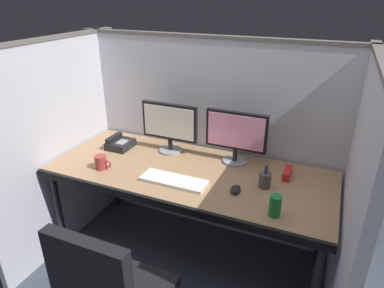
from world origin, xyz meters
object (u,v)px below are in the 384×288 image
(desk, at_px, (188,178))
(computer_mouse, at_px, (235,189))
(pen_cup, at_px, (265,180))
(monitor_left, at_px, (170,125))
(monitor_right, at_px, (236,134))
(desk_phone, at_px, (120,144))
(keyboard_main, at_px, (174,181))
(soda_can, at_px, (275,206))
(red_stapler, at_px, (287,173))
(coffee_mug, at_px, (101,162))

(desk, height_order, computer_mouse, computer_mouse)
(desk, height_order, pen_cup, pen_cup)
(monitor_left, xyz_separation_m, monitor_right, (0.50, 0.02, 0.00))
(desk_phone, bearing_deg, keyboard_main, -26.19)
(desk_phone, bearing_deg, desk, -12.49)
(computer_mouse, bearing_deg, monitor_right, 107.69)
(keyboard_main, height_order, pen_cup, pen_cup)
(keyboard_main, distance_m, soda_can, 0.66)
(monitor_left, bearing_deg, desk, -43.09)
(red_stapler, distance_m, coffee_mug, 1.24)
(monitor_left, distance_m, pen_cup, 0.81)
(monitor_left, xyz_separation_m, keyboard_main, (0.23, -0.40, -0.20))
(monitor_right, distance_m, computer_mouse, 0.44)
(soda_can, xyz_separation_m, pen_cup, (-0.11, 0.27, -0.01))
(keyboard_main, xyz_separation_m, soda_can, (0.65, -0.09, 0.05))
(monitor_right, bearing_deg, desk, -132.59)
(keyboard_main, bearing_deg, monitor_right, 57.07)
(soda_can, distance_m, coffee_mug, 1.19)
(coffee_mug, bearing_deg, red_stapler, 18.21)
(keyboard_main, bearing_deg, monitor_left, 119.47)
(monitor_right, xyz_separation_m, desk_phone, (-0.89, -0.12, -0.18))
(desk, distance_m, monitor_right, 0.45)
(desk, distance_m, computer_mouse, 0.38)
(monitor_right, bearing_deg, pen_cup, -42.59)
(computer_mouse, distance_m, coffee_mug, 0.93)
(desk, height_order, monitor_left, monitor_left)
(coffee_mug, bearing_deg, pen_cup, 11.05)
(pen_cup, height_order, coffee_mug, pen_cup)
(soda_can, bearing_deg, computer_mouse, 151.40)
(desk_phone, distance_m, red_stapler, 1.26)
(monitor_right, height_order, desk_phone, monitor_right)
(desk, bearing_deg, monitor_left, 136.91)
(desk, distance_m, keyboard_main, 0.17)
(coffee_mug, bearing_deg, monitor_right, 29.52)
(desk_phone, bearing_deg, coffee_mug, -76.38)
(monitor_left, bearing_deg, red_stapler, -2.83)
(desk, xyz_separation_m, monitor_left, (-0.26, 0.24, 0.27))
(red_stapler, height_order, coffee_mug, coffee_mug)
(monitor_right, height_order, pen_cup, monitor_right)
(monitor_right, relative_size, keyboard_main, 1.00)
(pen_cup, distance_m, coffee_mug, 1.09)
(computer_mouse, height_order, pen_cup, pen_cup)
(soda_can, relative_size, coffee_mug, 0.97)
(keyboard_main, xyz_separation_m, computer_mouse, (0.39, 0.05, 0.01))
(keyboard_main, bearing_deg, coffee_mug, -176.37)
(keyboard_main, height_order, soda_can, soda_can)
(monitor_right, distance_m, soda_can, 0.66)
(desk_phone, height_order, pen_cup, pen_cup)
(keyboard_main, xyz_separation_m, pen_cup, (0.54, 0.18, 0.04))
(monitor_right, distance_m, red_stapler, 0.43)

